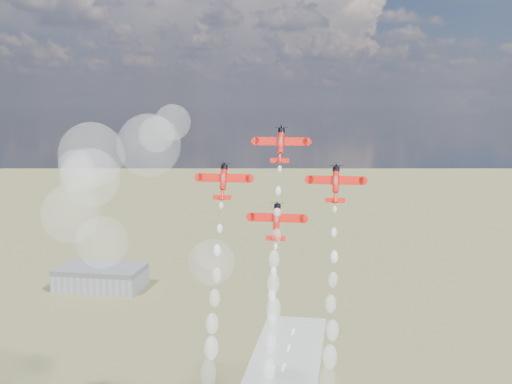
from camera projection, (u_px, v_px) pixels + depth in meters
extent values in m
cube|color=gray|center=(101.00, 280.00, 355.84)|extent=(50.00, 28.00, 10.00)
cube|color=#595B60|center=(101.00, 269.00, 354.88)|extent=(50.00, 28.00, 3.00)
cylinder|color=red|center=(281.00, 142.00, 158.11)|extent=(1.59, 3.66, 6.06)
cylinder|color=black|center=(281.00, 131.00, 158.83)|extent=(1.81, 2.10, 1.72)
cube|color=red|center=(281.00, 141.00, 158.57)|extent=(13.81, 1.07, 2.20)
cube|color=white|center=(267.00, 141.00, 159.30)|extent=(5.44, 0.26, 0.59)
cube|color=white|center=(295.00, 142.00, 158.10)|extent=(5.44, 0.26, 0.59)
cube|color=red|center=(280.00, 160.00, 156.81)|extent=(4.98, 0.59, 1.21)
cube|color=red|center=(279.00, 160.00, 155.94)|extent=(0.16, 2.33, 2.08)
ellipsoid|color=silver|center=(281.00, 142.00, 157.49)|extent=(1.25, 2.07, 3.02)
cone|color=red|center=(280.00, 157.00, 157.12)|extent=(1.59, 2.57, 3.32)
cylinder|color=red|center=(223.00, 179.00, 158.15)|extent=(1.59, 3.66, 6.06)
cylinder|color=black|center=(224.00, 167.00, 158.87)|extent=(1.81, 2.10, 1.72)
cube|color=red|center=(224.00, 178.00, 158.61)|extent=(13.81, 1.07, 2.20)
cube|color=white|center=(210.00, 178.00, 159.34)|extent=(5.44, 0.26, 0.59)
cube|color=white|center=(238.00, 178.00, 158.14)|extent=(5.44, 0.26, 0.59)
cube|color=red|center=(222.00, 197.00, 156.85)|extent=(4.98, 0.59, 1.21)
cube|color=red|center=(221.00, 197.00, 155.98)|extent=(0.16, 2.33, 2.08)
ellipsoid|color=silver|center=(223.00, 179.00, 157.53)|extent=(1.25, 2.07, 3.02)
cone|color=red|center=(222.00, 194.00, 157.16)|extent=(1.59, 2.57, 3.32)
cylinder|color=red|center=(336.00, 181.00, 153.43)|extent=(1.59, 3.66, 6.06)
cylinder|color=black|center=(336.00, 169.00, 154.14)|extent=(1.81, 2.10, 1.72)
cube|color=red|center=(336.00, 180.00, 153.89)|extent=(13.81, 1.07, 2.20)
cube|color=white|center=(321.00, 180.00, 154.62)|extent=(5.44, 0.26, 0.59)
cube|color=white|center=(351.00, 181.00, 153.42)|extent=(5.44, 0.26, 0.59)
cube|color=red|center=(335.00, 200.00, 152.12)|extent=(4.98, 0.59, 1.21)
cube|color=red|center=(335.00, 200.00, 151.26)|extent=(0.16, 2.33, 2.08)
ellipsoid|color=silver|center=(336.00, 181.00, 152.81)|extent=(1.25, 2.07, 3.02)
cone|color=red|center=(335.00, 197.00, 152.43)|extent=(1.59, 2.57, 3.32)
cylinder|color=red|center=(277.00, 219.00, 153.47)|extent=(1.59, 3.66, 6.06)
cylinder|color=black|center=(277.00, 207.00, 154.19)|extent=(1.81, 2.10, 1.72)
cube|color=red|center=(277.00, 218.00, 153.93)|extent=(13.81, 1.07, 2.20)
cube|color=white|center=(263.00, 217.00, 154.66)|extent=(5.44, 0.26, 0.59)
cube|color=white|center=(291.00, 218.00, 153.46)|extent=(5.44, 0.26, 0.59)
cube|color=red|center=(276.00, 238.00, 152.16)|extent=(4.98, 0.59, 1.21)
cube|color=red|center=(275.00, 239.00, 151.30)|extent=(0.16, 2.33, 2.08)
ellipsoid|color=silver|center=(276.00, 219.00, 152.85)|extent=(1.25, 2.07, 3.02)
cone|color=red|center=(276.00, 235.00, 152.48)|extent=(1.59, 2.57, 3.32)
sphere|color=white|center=(280.00, 169.00, 156.41)|extent=(1.03, 1.03, 1.03)
sphere|color=white|center=(278.00, 191.00, 154.97)|extent=(1.44, 1.44, 1.44)
sphere|color=white|center=(277.00, 213.00, 153.90)|extent=(1.86, 1.86, 1.86)
sphere|color=white|center=(277.00, 236.00, 152.40)|extent=(2.28, 2.28, 2.28)
sphere|color=white|center=(274.00, 259.00, 151.20)|extent=(2.70, 2.70, 2.70)
sphere|color=white|center=(273.00, 284.00, 149.65)|extent=(3.12, 3.12, 3.12)
sphere|color=white|center=(274.00, 309.00, 148.60)|extent=(3.53, 3.53, 3.53)
sphere|color=white|center=(272.00, 334.00, 146.76)|extent=(3.95, 3.95, 3.95)
sphere|color=white|center=(271.00, 360.00, 145.80)|extent=(4.37, 4.37, 4.37)
sphere|color=white|center=(267.00, 382.00, 143.89)|extent=(4.79, 4.79, 4.79)
sphere|color=white|center=(221.00, 205.00, 156.58)|extent=(1.03, 1.03, 1.03)
sphere|color=white|center=(220.00, 229.00, 155.22)|extent=(1.44, 1.44, 1.44)
sphere|color=white|center=(217.00, 251.00, 153.67)|extent=(1.86, 1.86, 1.86)
sphere|color=white|center=(217.00, 275.00, 152.45)|extent=(2.28, 2.28, 2.28)
sphere|color=white|center=(215.00, 298.00, 150.84)|extent=(2.70, 2.70, 2.70)
sphere|color=white|center=(212.00, 324.00, 149.91)|extent=(3.12, 3.12, 3.12)
sphere|color=white|center=(211.00, 348.00, 148.51)|extent=(3.53, 3.53, 3.53)
sphere|color=white|center=(208.00, 373.00, 146.83)|extent=(3.95, 3.95, 3.95)
sphere|color=white|center=(335.00, 209.00, 151.89)|extent=(1.03, 1.03, 1.03)
sphere|color=white|center=(334.00, 232.00, 150.54)|extent=(1.44, 1.44, 1.44)
sphere|color=white|center=(334.00, 257.00, 148.93)|extent=(1.86, 1.86, 1.86)
sphere|color=white|center=(333.00, 280.00, 147.63)|extent=(2.28, 2.28, 2.28)
sphere|color=white|center=(331.00, 304.00, 146.26)|extent=(2.70, 2.70, 2.70)
sphere|color=white|center=(332.00, 330.00, 144.89)|extent=(3.12, 3.12, 3.12)
sphere|color=white|center=(330.00, 357.00, 143.45)|extent=(3.53, 3.53, 3.53)
sphere|color=white|center=(328.00, 380.00, 142.64)|extent=(3.95, 3.95, 3.95)
sphere|color=white|center=(276.00, 247.00, 151.91)|extent=(1.03, 1.03, 1.03)
sphere|color=white|center=(274.00, 271.00, 150.40)|extent=(1.44, 1.44, 1.44)
sphere|color=white|center=(272.00, 295.00, 149.35)|extent=(1.86, 1.86, 1.86)
sphere|color=white|center=(272.00, 318.00, 147.78)|extent=(2.28, 2.28, 2.28)
sphere|color=white|center=(271.00, 344.00, 146.23)|extent=(2.70, 2.70, 2.70)
sphere|color=white|center=(269.00, 370.00, 144.98)|extent=(3.12, 3.12, 3.12)
sphere|color=white|center=(173.00, 122.00, 173.53)|extent=(10.46, 10.46, 10.46)
sphere|color=white|center=(157.00, 135.00, 179.37)|extent=(10.80, 10.80, 10.80)
sphere|color=white|center=(92.00, 155.00, 184.28)|extent=(20.24, 20.24, 20.24)
sphere|color=white|center=(149.00, 146.00, 179.27)|extent=(19.06, 19.06, 19.06)
sphere|color=white|center=(212.00, 262.00, 185.11)|extent=(14.50, 14.50, 14.50)
sphere|color=white|center=(79.00, 175.00, 182.32)|extent=(10.97, 10.97, 10.97)
sphere|color=white|center=(76.00, 167.00, 194.10)|extent=(11.60, 11.60, 11.60)
sphere|color=white|center=(102.00, 242.00, 193.38)|extent=(17.03, 17.03, 17.03)
sphere|color=white|center=(71.00, 214.00, 171.54)|extent=(16.93, 16.93, 16.93)
sphere|color=white|center=(90.00, 178.00, 169.38)|extent=(16.86, 16.86, 16.86)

